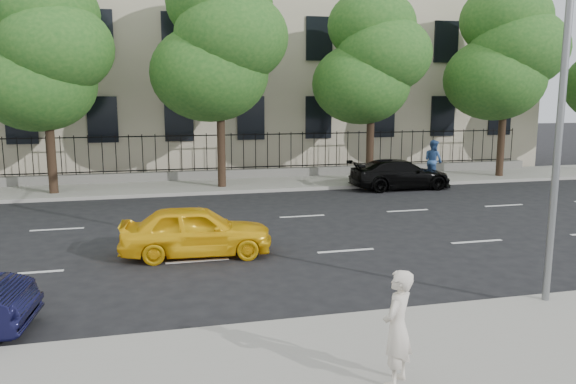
# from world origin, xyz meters

# --- Properties ---
(ground) EXTENTS (120.00, 120.00, 0.00)m
(ground) POSITION_xyz_m (0.00, 0.00, 0.00)
(ground) COLOR black
(ground) RESTS_ON ground
(near_sidewalk) EXTENTS (60.00, 4.00, 0.15)m
(near_sidewalk) POSITION_xyz_m (0.00, -4.00, 0.07)
(near_sidewalk) COLOR gray
(near_sidewalk) RESTS_ON ground
(far_sidewalk) EXTENTS (60.00, 4.00, 0.15)m
(far_sidewalk) POSITION_xyz_m (0.00, 14.00, 0.07)
(far_sidewalk) COLOR gray
(far_sidewalk) RESTS_ON ground
(lane_markings) EXTENTS (49.60, 4.62, 0.01)m
(lane_markings) POSITION_xyz_m (0.00, 4.75, 0.01)
(lane_markings) COLOR silver
(lane_markings) RESTS_ON ground
(masonry_building) EXTENTS (34.60, 12.11, 18.50)m
(masonry_building) POSITION_xyz_m (0.00, 22.95, 9.02)
(masonry_building) COLOR beige
(masonry_building) RESTS_ON ground
(iron_fence) EXTENTS (30.00, 0.50, 2.20)m
(iron_fence) POSITION_xyz_m (0.00, 15.70, 0.65)
(iron_fence) COLOR slate
(iron_fence) RESTS_ON far_sidewalk
(street_light) EXTENTS (0.25, 3.32, 8.05)m
(street_light) POSITION_xyz_m (2.50, -1.77, 5.15)
(street_light) COLOR slate
(street_light) RESTS_ON near_sidewalk
(tree_b) EXTENTS (5.53, 5.12, 8.97)m
(tree_b) POSITION_xyz_m (-8.96, 13.36, 5.84)
(tree_b) COLOR #382619
(tree_b) RESTS_ON far_sidewalk
(tree_c) EXTENTS (5.89, 5.50, 9.80)m
(tree_c) POSITION_xyz_m (-1.96, 13.36, 6.41)
(tree_c) COLOR #382619
(tree_c) RESTS_ON far_sidewalk
(tree_d) EXTENTS (5.34, 4.94, 8.84)m
(tree_d) POSITION_xyz_m (5.04, 13.36, 5.84)
(tree_d) COLOR #382619
(tree_d) RESTS_ON far_sidewalk
(tree_e) EXTENTS (5.71, 5.31, 9.46)m
(tree_e) POSITION_xyz_m (12.04, 13.36, 6.20)
(tree_e) COLOR #382619
(tree_e) RESTS_ON far_sidewalk
(yellow_taxi) EXTENTS (4.04, 1.86, 1.34)m
(yellow_taxi) POSITION_xyz_m (-3.96, 3.03, 0.67)
(yellow_taxi) COLOR yellow
(yellow_taxi) RESTS_ON ground
(black_sedan) EXTENTS (4.59, 1.87, 1.33)m
(black_sedan) POSITION_xyz_m (5.79, 11.50, 0.67)
(black_sedan) COLOR black
(black_sedan) RESTS_ON ground
(woman_near) EXTENTS (0.72, 0.71, 1.67)m
(woman_near) POSITION_xyz_m (-1.81, -4.63, 0.99)
(woman_near) COLOR beige
(woman_near) RESTS_ON near_sidewalk
(pedestrian_far) EXTENTS (0.96, 1.11, 1.94)m
(pedestrian_far) POSITION_xyz_m (7.87, 12.40, 1.12)
(pedestrian_far) COLOR #325591
(pedestrian_far) RESTS_ON far_sidewalk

